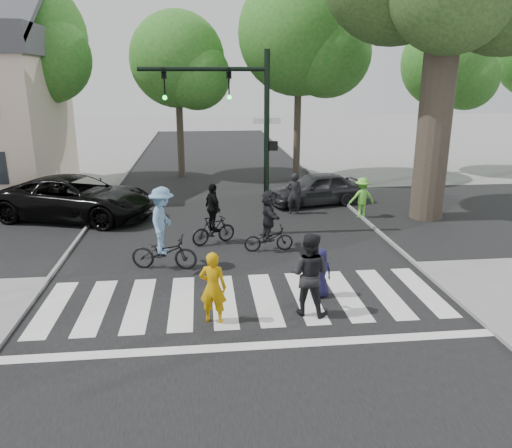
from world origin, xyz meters
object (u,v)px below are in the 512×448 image
at_px(pedestrian_woman, 213,288).
at_px(pedestrian_child, 320,273).
at_px(car_suv, 77,198).
at_px(cyclist_mid, 213,220).
at_px(cyclist_left, 163,234).
at_px(cyclist_right, 269,224).
at_px(traffic_signal, 241,118).
at_px(car_grey, 316,189).
at_px(pedestrian_adult, 309,274).

bearing_deg(pedestrian_woman, pedestrian_child, -143.73).
distance_m(pedestrian_woman, car_suv, 10.08).
bearing_deg(cyclist_mid, pedestrian_woman, -91.64).
bearing_deg(pedestrian_woman, cyclist_left, -54.29).
height_order(pedestrian_woman, cyclist_right, cyclist_right).
bearing_deg(traffic_signal, car_suv, 156.71).
bearing_deg(cyclist_mid, traffic_signal, 42.75).
relative_size(cyclist_left, car_grey, 0.59).
bearing_deg(pedestrian_child, car_grey, -112.67).
xyz_separation_m(pedestrian_adult, cyclist_right, (-0.32, 4.29, -0.10)).
distance_m(cyclist_left, car_suv, 6.58).
height_order(car_suv, car_grey, car_suv).
height_order(traffic_signal, cyclist_right, traffic_signal).
distance_m(cyclist_left, cyclist_mid, 2.50).
bearing_deg(pedestrian_woman, traffic_signal, -85.49).
distance_m(pedestrian_adult, cyclist_mid, 5.55).
bearing_deg(cyclist_mid, car_grey, 46.86).
relative_size(pedestrian_woman, cyclist_mid, 0.83).
xyz_separation_m(pedestrian_child, cyclist_right, (-0.79, 3.44, 0.24)).
bearing_deg(cyclist_right, car_grey, 63.90).
height_order(pedestrian_woman, pedestrian_child, pedestrian_woman).
bearing_deg(traffic_signal, pedestrian_adult, -80.56).
bearing_deg(traffic_signal, cyclist_right, -68.85).
relative_size(cyclist_right, car_grey, 0.48).
distance_m(traffic_signal, pedestrian_child, 6.35).
height_order(cyclist_mid, cyclist_right, cyclist_mid).
xyz_separation_m(pedestrian_child, car_suv, (-7.46, 7.80, 0.20)).
relative_size(cyclist_mid, car_suv, 0.33).
xyz_separation_m(traffic_signal, car_grey, (3.43, 3.80, -3.22)).
height_order(traffic_signal, cyclist_mid, traffic_signal).
bearing_deg(traffic_signal, cyclist_mid, -137.25).
xyz_separation_m(cyclist_right, car_suv, (-6.67, 4.36, -0.04)).
bearing_deg(cyclist_right, pedestrian_woman, -112.12).
height_order(pedestrian_woman, cyclist_left, cyclist_left).
bearing_deg(cyclist_right, traffic_signal, 111.15).
xyz_separation_m(cyclist_right, car_grey, (2.74, 5.58, -0.18)).
xyz_separation_m(traffic_signal, cyclist_left, (-2.40, -2.94, -2.89)).
bearing_deg(pedestrian_child, car_suv, -56.78).
relative_size(cyclist_left, cyclist_mid, 1.19).
height_order(cyclist_left, car_suv, cyclist_left).
relative_size(traffic_signal, pedestrian_child, 4.85).
bearing_deg(pedestrian_adult, car_grey, -79.15).
height_order(cyclist_mid, car_grey, cyclist_mid).
xyz_separation_m(cyclist_left, car_grey, (5.82, 6.73, -0.33)).
relative_size(cyclist_mid, car_grey, 0.49).
relative_size(pedestrian_child, cyclist_left, 0.53).
relative_size(pedestrian_woman, cyclist_right, 0.85).
bearing_deg(pedestrian_woman, pedestrian_adult, -160.49).
bearing_deg(cyclist_right, car_suv, 146.82).
relative_size(cyclist_mid, cyclist_right, 1.02).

